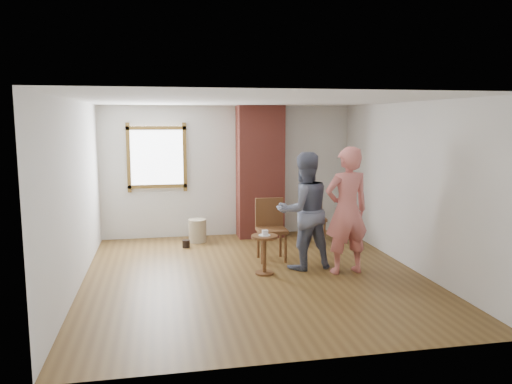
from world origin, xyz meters
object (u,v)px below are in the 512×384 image
stoneware_crock (197,231)px  person_pink (347,210)px  dining_chair_right (312,215)px  side_table (264,248)px  dining_chair_left (271,226)px  man (304,211)px

stoneware_crock → person_pink: size_ratio=0.23×
stoneware_crock → dining_chair_right: size_ratio=0.45×
dining_chair_right → side_table: size_ratio=1.62×
dining_chair_left → stoneware_crock: bearing=129.1°
stoneware_crock → person_pink: bearing=-48.8°
dining_chair_right → side_table: 2.15m
man → dining_chair_right: bearing=-121.6°
stoneware_crock → dining_chair_left: dining_chair_left is taller
dining_chair_right → person_pink: bearing=-87.1°
dining_chair_left → dining_chair_right: size_ratio=1.05×
side_table → person_pink: (1.24, -0.16, 0.56)m
stoneware_crock → dining_chair_left: (1.12, -1.42, 0.35)m
stoneware_crock → dining_chair_left: size_ratio=0.43×
stoneware_crock → man: bearing=-53.2°
stoneware_crock → dining_chair_right: (2.12, -0.49, 0.33)m
dining_chair_left → side_table: size_ratio=1.70×
dining_chair_right → side_table: (-1.28, -1.72, -0.14)m
man → person_pink: (0.57, -0.35, 0.05)m
man → dining_chair_left: bearing=-66.4°
dining_chair_left → person_pink: bearing=-43.6°
stoneware_crock → dining_chair_left: bearing=-51.9°
side_table → man: size_ratio=0.33×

